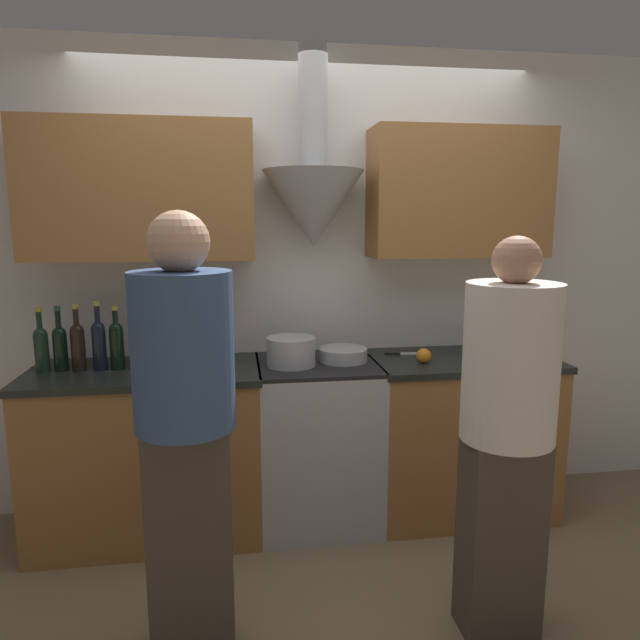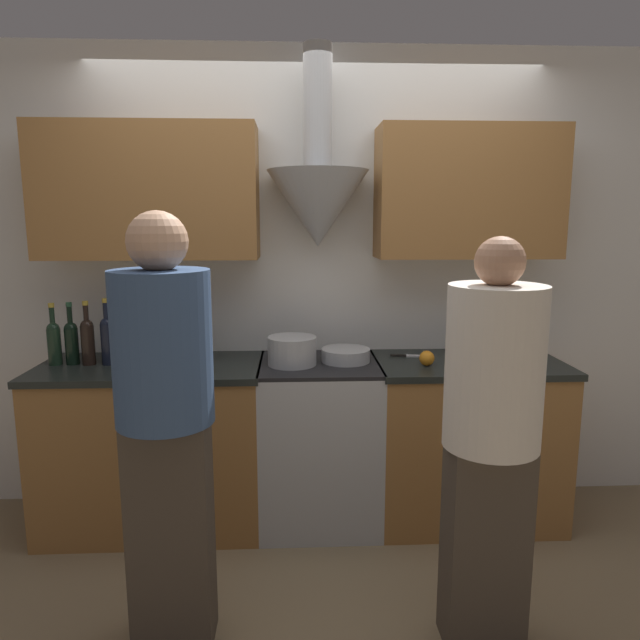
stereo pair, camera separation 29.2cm
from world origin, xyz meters
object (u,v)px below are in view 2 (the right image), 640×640
at_px(wine_bottle_0, 54,341).
at_px(mixing_bowl, 346,355).
at_px(wine_bottle_1, 71,340).
at_px(wine_bottle_6, 165,339).
at_px(person_foreground_right, 491,431).
at_px(saucepan, 491,358).
at_px(wine_bottle_3, 107,338).
at_px(wine_bottle_8, 201,338).
at_px(stock_pot, 292,351).
at_px(person_foreground_left, 166,416).
at_px(wine_bottle_5, 143,338).
at_px(wine_bottle_7, 184,338).
at_px(orange_fruit, 427,358).
at_px(wine_bottle_4, 124,339).
at_px(stove_range, 319,441).
at_px(wine_bottle_2, 88,339).

distance_m(wine_bottle_0, mixing_bowl, 1.55).
distance_m(wine_bottle_1, wine_bottle_6, 0.49).
xyz_separation_m(mixing_bowl, person_foreground_right, (0.45, -1.00, -0.06)).
xyz_separation_m(wine_bottle_1, saucepan, (2.21, -0.14, -0.09)).
xyz_separation_m(wine_bottle_0, wine_bottle_3, (0.28, -0.01, 0.01)).
bearing_deg(wine_bottle_8, wine_bottle_1, -179.95).
distance_m(stock_pot, person_foreground_left, 0.99).
xyz_separation_m(wine_bottle_5, mixing_bowl, (1.08, -0.00, -0.10)).
distance_m(wine_bottle_1, saucepan, 2.21).
distance_m(wine_bottle_7, orange_fruit, 1.29).
height_order(wine_bottle_3, saucepan, wine_bottle_3).
height_order(wine_bottle_3, wine_bottle_7, wine_bottle_3).
height_order(wine_bottle_0, wine_bottle_1, wine_bottle_1).
height_order(wine_bottle_7, orange_fruit, wine_bottle_7).
bearing_deg(wine_bottle_0, person_foreground_right, -26.66).
xyz_separation_m(wine_bottle_3, wine_bottle_7, (0.40, 0.01, -0.01)).
bearing_deg(wine_bottle_4, orange_fruit, -3.95).
relative_size(stove_range, wine_bottle_0, 2.73).
bearing_deg(orange_fruit, wine_bottle_0, 176.70).
relative_size(wine_bottle_0, wine_bottle_8, 1.00).
distance_m(wine_bottle_7, mixing_bowl, 0.87).
bearing_deg(wine_bottle_6, mixing_bowl, -0.74).
distance_m(wine_bottle_1, mixing_bowl, 1.46).
xyz_separation_m(wine_bottle_2, wine_bottle_3, (0.10, -0.00, 0.01)).
relative_size(wine_bottle_3, orange_fruit, 4.43).
bearing_deg(person_foreground_left, wine_bottle_2, 123.10).
bearing_deg(stock_pot, wine_bottle_6, 174.32).
bearing_deg(wine_bottle_6, wine_bottle_0, -179.23).
bearing_deg(wine_bottle_5, wine_bottle_8, 2.38).
xyz_separation_m(wine_bottle_0, orange_fruit, (1.96, -0.11, -0.09)).
bearing_deg(wine_bottle_3, wine_bottle_2, 179.68).
bearing_deg(stove_range, wine_bottle_4, 179.00).
relative_size(wine_bottle_1, wine_bottle_8, 1.01).
distance_m(wine_bottle_1, wine_bottle_4, 0.28).
height_order(wine_bottle_1, wine_bottle_6, wine_bottle_1).
bearing_deg(wine_bottle_4, wine_bottle_3, -177.35).
relative_size(wine_bottle_2, wine_bottle_4, 1.04).
xyz_separation_m(stock_pot, orange_fruit, (0.71, -0.05, -0.04)).
relative_size(mixing_bowl, person_foreground_left, 0.16).
height_order(wine_bottle_5, mixing_bowl, wine_bottle_5).
height_order(stove_range, wine_bottle_0, wine_bottle_0).
relative_size(wine_bottle_0, wine_bottle_3, 0.93).
xyz_separation_m(wine_bottle_2, saucepan, (2.12, -0.13, -0.10)).
bearing_deg(orange_fruit, wine_bottle_5, 175.77).
height_order(wine_bottle_1, stock_pot, wine_bottle_1).
height_order(wine_bottle_1, saucepan, wine_bottle_1).
relative_size(orange_fruit, person_foreground_left, 0.05).
bearing_deg(wine_bottle_1, stock_pot, -3.36).
bearing_deg(wine_bottle_6, stock_pot, -5.68).
bearing_deg(wine_bottle_0, wine_bottle_6, 0.77).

